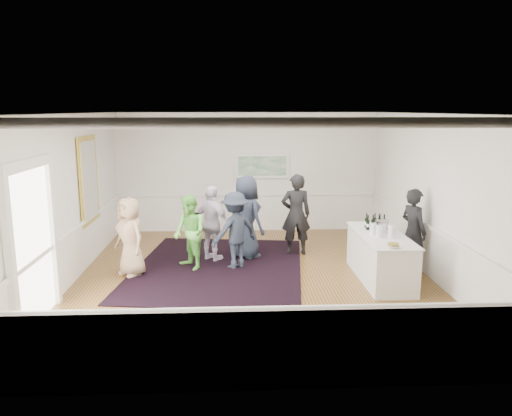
{
  "coord_description": "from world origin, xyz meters",
  "views": [
    {
      "loc": [
        -0.42,
        -9.36,
        3.27
      ],
      "look_at": [
        0.05,
        0.2,
        1.37
      ],
      "focal_mm": 35.0,
      "sensor_mm": 36.0,
      "label": 1
    }
  ],
  "objects_px": {
    "guest_lilac": "(212,224)",
    "ice_bucket": "(382,227)",
    "serving_table": "(380,257)",
    "guest_green": "(190,233)",
    "guest_dark_a": "(235,230)",
    "bartender": "(413,231)",
    "guest_dark_b": "(296,214)",
    "guest_navy": "(246,217)",
    "nut_bowl": "(393,246)",
    "guest_tan": "(130,237)"
  },
  "relations": [
    {
      "from": "guest_green",
      "to": "guest_dark_b",
      "type": "xyz_separation_m",
      "value": [
        2.33,
        0.99,
        0.15
      ]
    },
    {
      "from": "guest_dark_a",
      "to": "nut_bowl",
      "type": "relative_size",
      "value": 7.02
    },
    {
      "from": "guest_lilac",
      "to": "guest_dark_a",
      "type": "relative_size",
      "value": 1.03
    },
    {
      "from": "ice_bucket",
      "to": "nut_bowl",
      "type": "xyz_separation_m",
      "value": [
        -0.12,
        -1.07,
        -0.08
      ]
    },
    {
      "from": "guest_tan",
      "to": "guest_lilac",
      "type": "xyz_separation_m",
      "value": [
        1.59,
        0.91,
        0.04
      ]
    },
    {
      "from": "guest_lilac",
      "to": "guest_navy",
      "type": "relative_size",
      "value": 0.9
    },
    {
      "from": "guest_dark_a",
      "to": "nut_bowl",
      "type": "bearing_deg",
      "value": 113.13
    },
    {
      "from": "guest_green",
      "to": "guest_lilac",
      "type": "relative_size",
      "value": 0.94
    },
    {
      "from": "guest_green",
      "to": "guest_navy",
      "type": "bearing_deg",
      "value": 88.8
    },
    {
      "from": "serving_table",
      "to": "guest_lilac",
      "type": "height_order",
      "value": "guest_lilac"
    },
    {
      "from": "bartender",
      "to": "ice_bucket",
      "type": "xyz_separation_m",
      "value": [
        -0.71,
        -0.21,
        0.15
      ]
    },
    {
      "from": "guest_lilac",
      "to": "guest_tan",
      "type": "bearing_deg",
      "value": 68.7
    },
    {
      "from": "guest_tan",
      "to": "guest_dark_a",
      "type": "height_order",
      "value": "guest_dark_a"
    },
    {
      "from": "guest_green",
      "to": "ice_bucket",
      "type": "xyz_separation_m",
      "value": [
        3.79,
        -0.72,
        0.25
      ]
    },
    {
      "from": "bartender",
      "to": "guest_navy",
      "type": "height_order",
      "value": "guest_navy"
    },
    {
      "from": "guest_tan",
      "to": "guest_navy",
      "type": "height_order",
      "value": "guest_navy"
    },
    {
      "from": "ice_bucket",
      "to": "guest_dark_a",
      "type": "bearing_deg",
      "value": 165.09
    },
    {
      "from": "guest_dark_b",
      "to": "guest_lilac",
      "type": "bearing_deg",
      "value": 10.96
    },
    {
      "from": "guest_lilac",
      "to": "guest_green",
      "type": "bearing_deg",
      "value": 91.05
    },
    {
      "from": "serving_table",
      "to": "guest_dark_b",
      "type": "xyz_separation_m",
      "value": [
        -1.42,
        1.84,
        0.47
      ]
    },
    {
      "from": "bartender",
      "to": "guest_green",
      "type": "bearing_deg",
      "value": 60.44
    },
    {
      "from": "guest_tan",
      "to": "guest_lilac",
      "type": "bearing_deg",
      "value": 74.7
    },
    {
      "from": "guest_dark_a",
      "to": "guest_dark_b",
      "type": "relative_size",
      "value": 0.87
    },
    {
      "from": "bartender",
      "to": "nut_bowl",
      "type": "distance_m",
      "value": 1.52
    },
    {
      "from": "bartender",
      "to": "guest_dark_b",
      "type": "distance_m",
      "value": 2.64
    },
    {
      "from": "nut_bowl",
      "to": "ice_bucket",
      "type": "bearing_deg",
      "value": 83.51
    },
    {
      "from": "bartender",
      "to": "guest_navy",
      "type": "xyz_separation_m",
      "value": [
        -3.3,
        1.26,
        0.05
      ]
    },
    {
      "from": "serving_table",
      "to": "guest_navy",
      "type": "distance_m",
      "value": 3.05
    },
    {
      "from": "guest_lilac",
      "to": "ice_bucket",
      "type": "distance_m",
      "value": 3.59
    },
    {
      "from": "guest_tan",
      "to": "guest_dark_b",
      "type": "distance_m",
      "value": 3.72
    },
    {
      "from": "guest_tan",
      "to": "guest_dark_b",
      "type": "height_order",
      "value": "guest_dark_b"
    },
    {
      "from": "guest_lilac",
      "to": "nut_bowl",
      "type": "distance_m",
      "value": 4.0
    },
    {
      "from": "ice_bucket",
      "to": "bartender",
      "type": "bearing_deg",
      "value": 16.69
    },
    {
      "from": "guest_tan",
      "to": "ice_bucket",
      "type": "relative_size",
      "value": 6.1
    },
    {
      "from": "guest_dark_b",
      "to": "serving_table",
      "type": "bearing_deg",
      "value": 126.18
    },
    {
      "from": "guest_dark_a",
      "to": "nut_bowl",
      "type": "xyz_separation_m",
      "value": [
        2.73,
        -1.83,
        0.14
      ]
    },
    {
      "from": "guest_green",
      "to": "guest_navy",
      "type": "xyz_separation_m",
      "value": [
        1.19,
        0.75,
        0.15
      ]
    },
    {
      "from": "serving_table",
      "to": "guest_green",
      "type": "relative_size",
      "value": 1.44
    },
    {
      "from": "serving_table",
      "to": "guest_dark_a",
      "type": "distance_m",
      "value": 2.97
    },
    {
      "from": "serving_table",
      "to": "nut_bowl",
      "type": "bearing_deg",
      "value": -94.84
    },
    {
      "from": "ice_bucket",
      "to": "nut_bowl",
      "type": "bearing_deg",
      "value": -96.49
    },
    {
      "from": "serving_table",
      "to": "bartender",
      "type": "relative_size",
      "value": 1.29
    },
    {
      "from": "ice_bucket",
      "to": "nut_bowl",
      "type": "height_order",
      "value": "ice_bucket"
    },
    {
      "from": "guest_lilac",
      "to": "guest_navy",
      "type": "distance_m",
      "value": 0.77
    },
    {
      "from": "guest_green",
      "to": "guest_lilac",
      "type": "bearing_deg",
      "value": 108.68
    },
    {
      "from": "guest_navy",
      "to": "guest_dark_b",
      "type": "bearing_deg",
      "value": -117.24
    },
    {
      "from": "guest_dark_b",
      "to": "guest_navy",
      "type": "relative_size",
      "value": 1.0
    },
    {
      "from": "serving_table",
      "to": "guest_green",
      "type": "xyz_separation_m",
      "value": [
        -3.75,
        0.85,
        0.32
      ]
    },
    {
      "from": "nut_bowl",
      "to": "guest_navy",
      "type": "bearing_deg",
      "value": 134.28
    },
    {
      "from": "ice_bucket",
      "to": "nut_bowl",
      "type": "distance_m",
      "value": 1.08
    }
  ]
}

